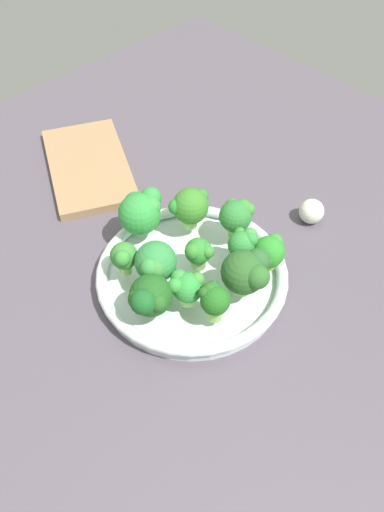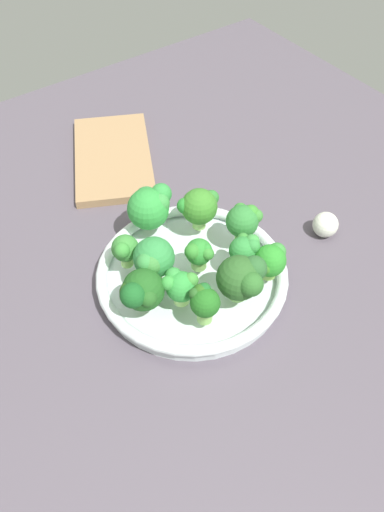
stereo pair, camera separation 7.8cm
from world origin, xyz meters
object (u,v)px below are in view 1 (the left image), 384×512
at_px(broccoli_floret_5, 214,299).
at_px(broccoli_floret_8, 237,215).
at_px(broccoli_floret_9, 124,257).
at_px(broccoli_floret_6, 149,297).
at_px(garlic_bulb, 311,211).
at_px(broccoli_floret_0, 187,287).
at_px(broccoli_floret_1, 199,252).
at_px(broccoli_floret_11, 269,252).
at_px(cutting_board, 89,166).
at_px(broccoli_floret_2, 247,272).
at_px(broccoli_floret_3, 243,244).
at_px(broccoli_floret_10, 190,206).
at_px(broccoli_floret_7, 154,263).
at_px(broccoli_floret_4, 141,211).
at_px(bowl, 192,275).

bearing_deg(broccoli_floret_5, broccoli_floret_8, -58.05).
relative_size(broccoli_floret_8, broccoli_floret_9, 1.15).
distance_m(broccoli_floret_6, garlic_bulb, 0.35).
distance_m(broccoli_floret_0, broccoli_floret_1, 0.07).
distance_m(broccoli_floret_11, cutting_board, 0.42).
distance_m(broccoli_floret_1, broccoli_floret_2, 0.08).
bearing_deg(broccoli_floret_3, cutting_board, 2.08).
relative_size(broccoli_floret_9, broccoli_floret_10, 0.81).
bearing_deg(broccoli_floret_2, broccoli_floret_7, 38.73).
bearing_deg(cutting_board, garlic_bulb, -153.33).
distance_m(broccoli_floret_5, broccoli_floret_6, 0.09).
height_order(broccoli_floret_8, broccoli_floret_10, broccoli_floret_10).
distance_m(broccoli_floret_1, broccoli_floret_8, 0.09).
height_order(cutting_board, garlic_bulb, garlic_bulb).
distance_m(broccoli_floret_0, broccoli_floret_3, 0.11).
relative_size(broccoli_floret_4, broccoli_floret_11, 1.30).
bearing_deg(cutting_board, broccoli_floret_3, -177.92).
bearing_deg(broccoli_floret_3, broccoli_floret_0, 88.41).
relative_size(broccoli_floret_5, broccoli_floret_8, 0.88).
xyz_separation_m(broccoli_floret_4, broccoli_floret_8, (-0.11, -0.10, 0.00)).
distance_m(cutting_board, garlic_bulb, 0.43).
bearing_deg(broccoli_floret_3, broccoli_floret_4, 22.09).
distance_m(broccoli_floret_8, broccoli_floret_11, 0.08).
xyz_separation_m(broccoli_floret_3, broccoli_floret_7, (0.06, 0.12, 0.01)).
bearing_deg(broccoli_floret_1, broccoli_floret_10, -36.01).
bearing_deg(broccoli_floret_9, broccoli_floret_11, -130.43).
distance_m(broccoli_floret_1, broccoli_floret_6, 0.11).
xyz_separation_m(broccoli_floret_1, broccoli_floret_2, (-0.08, -0.02, 0.01)).
xyz_separation_m(broccoli_floret_0, broccoli_floret_4, (0.16, -0.05, 0.01)).
distance_m(broccoli_floret_6, broccoli_floret_10, 0.19).
relative_size(broccoli_floret_0, broccoli_floret_11, 0.98).
distance_m(bowl, broccoli_floret_2, 0.11).
distance_m(broccoli_floret_5, broccoli_floret_10, 0.18).
distance_m(broccoli_floret_0, broccoli_floret_10, 0.16).
relative_size(broccoli_floret_7, broccoli_floret_11, 1.32).
bearing_deg(broccoli_floret_11, broccoli_floret_3, 32.95).
height_order(broccoli_floret_5, broccoli_floret_7, broccoli_floret_7).
relative_size(broccoli_floret_5, broccoli_floret_9, 1.01).
bearing_deg(broccoli_floret_1, broccoli_floret_2, -168.92).
height_order(broccoli_floret_0, broccoli_floret_5, broccoli_floret_5).
height_order(bowl, broccoli_floret_11, broccoli_floret_11).
xyz_separation_m(broccoli_floret_7, broccoli_floret_10, (0.05, -0.12, -0.00)).
xyz_separation_m(broccoli_floret_9, cutting_board, (0.28, -0.13, -0.06)).
relative_size(broccoli_floret_1, broccoli_floret_4, 0.74).
bearing_deg(broccoli_floret_9, broccoli_floret_0, -164.30).
distance_m(broccoli_floret_6, broccoli_floret_7, 0.06).
height_order(broccoli_floret_1, broccoli_floret_10, broccoli_floret_10).
xyz_separation_m(broccoli_floret_6, broccoli_floret_9, (0.09, -0.02, -0.00)).
bearing_deg(broccoli_floret_4, broccoli_floret_8, -138.38).
xyz_separation_m(broccoli_floret_9, broccoli_floret_10, (0.00, -0.14, 0.01)).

